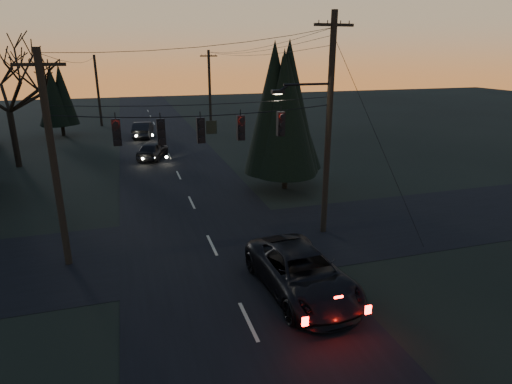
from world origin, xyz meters
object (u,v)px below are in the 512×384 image
object	(u,v)px
utility_pole_far_r	(211,132)
sedan_oncoming_b	(143,130)
suv_near	(302,273)
utility_pole_right	(323,231)
sedan_oncoming_a	(153,150)
evergreen_right	(286,116)
utility_pole_left	(69,264)
utility_pole_far_l	(102,126)

from	to	relation	value
utility_pole_far_r	sedan_oncoming_b	world-z (taller)	utility_pole_far_r
suv_near	sedan_oncoming_b	bearing A→B (deg)	93.23
utility_pole_right	sedan_oncoming_a	world-z (taller)	utility_pole_right
utility_pole_right	sedan_oncoming_a	size ratio (longest dim) A/B	2.36
sedan_oncoming_a	utility_pole_far_r	bearing A→B (deg)	-102.65
utility_pole_far_r	evergreen_right	size ratio (longest dim) A/B	1.06
utility_pole_right	utility_pole_left	world-z (taller)	utility_pole_right
utility_pole_left	suv_near	world-z (taller)	utility_pole_left
utility_pole_far_l	evergreen_right	xyz separation A→B (m)	(12.14, -28.95, 4.62)
utility_pole_far_l	suv_near	xyz separation A→B (m)	(8.32, -40.85, 0.79)
utility_pole_far_l	sedan_oncoming_b	distance (m)	9.74
utility_pole_far_r	utility_pole_far_l	size ratio (longest dim) A/B	1.06
utility_pole_right	suv_near	size ratio (longest dim) A/B	1.76
suv_near	evergreen_right	bearing A→B (deg)	68.44
suv_near	utility_pole_right	bearing A→B (deg)	52.97
utility_pole_far_l	suv_near	size ratio (longest dim) A/B	1.41
utility_pole_right	utility_pole_far_r	size ratio (longest dim) A/B	1.18
evergreen_right	suv_near	size ratio (longest dim) A/B	1.42
utility_pole_far_r	utility_pole_far_l	xyz separation A→B (m)	(-11.50, 8.00, 0.00)
utility_pole_right	utility_pole_far_l	size ratio (longest dim) A/B	1.25
evergreen_right	sedan_oncoming_b	bearing A→B (deg)	110.99
utility_pole_right	utility_pole_left	size ratio (longest dim) A/B	1.18
utility_pole_left	evergreen_right	distance (m)	14.78
evergreen_right	suv_near	xyz separation A→B (m)	(-3.81, -11.90, -3.83)
utility_pole_far_r	utility_pole_far_l	distance (m)	14.01
utility_pole_far_r	suv_near	distance (m)	33.01
sedan_oncoming_b	utility_pole_far_r	bearing A→B (deg)	-165.21
utility_pole_far_l	utility_pole_left	bearing A→B (deg)	-90.00
utility_pole_left	utility_pole_far_l	world-z (taller)	utility_pole_left
sedan_oncoming_b	sedan_oncoming_a	bearing A→B (deg)	101.01
utility_pole_left	evergreen_right	bearing A→B (deg)	30.17
utility_pole_far_l	sedan_oncoming_a	size ratio (longest dim) A/B	1.89
utility_pole_far_r	sedan_oncoming_b	xyz separation A→B (m)	(-7.14, -0.68, 0.78)
sedan_oncoming_b	utility_pole_left	bearing A→B (deg)	90.31
sedan_oncoming_a	sedan_oncoming_b	distance (m)	9.75
suv_near	sedan_oncoming_b	world-z (taller)	suv_near
evergreen_right	suv_near	world-z (taller)	evergreen_right
utility_pole_right	sedan_oncoming_a	distance (m)	18.88
utility_pole_far_l	sedan_oncoming_a	distance (m)	19.01
utility_pole_right	evergreen_right	xyz separation A→B (m)	(0.64, 7.05, 4.62)
utility_pole_right	sedan_oncoming_b	bearing A→B (deg)	104.65
utility_pole_far_l	utility_pole_far_r	bearing A→B (deg)	-34.82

